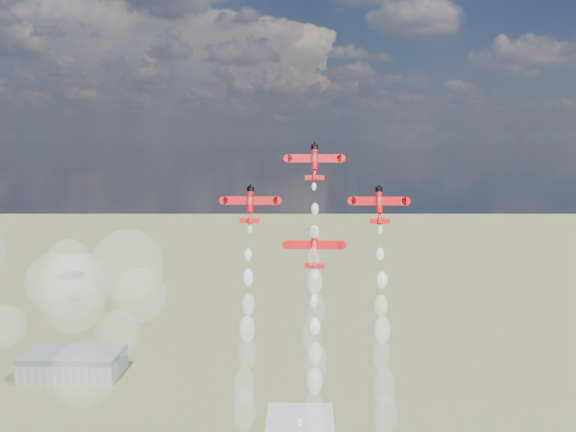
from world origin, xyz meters
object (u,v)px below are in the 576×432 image
Objects in this scene: plane_left at (250,204)px; plane_slot at (314,248)px; plane_lead at (315,161)px; plane_right at (379,204)px; hangar at (73,363)px.

plane_left reaches higher than plane_slot.
plane_lead is 17.83m from plane_right.
plane_slot is (0.00, -7.69, -18.95)m from plane_lead.
plane_left is 17.83m from plane_slot.
hangar is 224.91m from plane_left.
plane_left is 29.22m from plane_right.
plane_lead is 17.83m from plane_left.
plane_lead is (124.45, -163.12, 112.64)m from hangar.
hangar is 4.06× the size of plane_left.
plane_left is at bearing 180.00° from plane_right.
plane_left is (109.84, -166.96, 103.16)m from hangar.
hangar is 231.17m from plane_slot.
hangar is 240.54m from plane_right.
plane_right is 17.83m from plane_slot.
plane_slot reaches higher than hangar.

